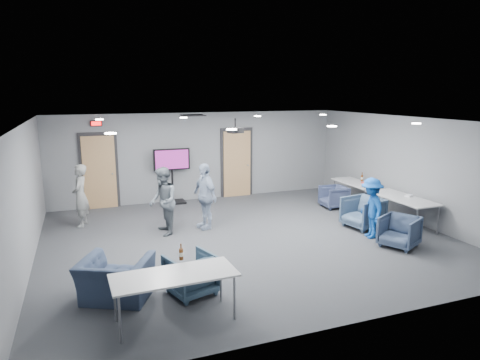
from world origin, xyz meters
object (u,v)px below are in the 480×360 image
object	(u,v)px
person_a	(80,196)
person_c	(205,196)
person_b	(163,201)
chair_right_c	(399,232)
bottle_front	(181,254)
person_d	(371,208)
chair_front_a	(191,274)
chair_right_b	(363,213)
table_front_left	(174,277)
projector	(235,130)
bottle_right	(362,178)
table_right_a	(356,184)
tv_stand	(172,173)
chair_front_b	(116,279)
chair_right_a	(334,197)
table_right_b	(402,199)

from	to	relation	value
person_a	person_c	world-z (taller)	person_c
person_b	chair_right_c	xyz separation A→B (m)	(4.64, -2.63, -0.46)
bottle_front	person_d	bearing A→B (deg)	18.10
chair_front_a	person_c	bearing A→B (deg)	-126.99
person_d	chair_right_b	bearing A→B (deg)	171.00
table_front_left	projector	distance (m)	5.02
bottle_right	projector	size ratio (longest dim) A/B	0.70
table_right_a	tv_stand	world-z (taller)	tv_stand
projector	person_d	bearing A→B (deg)	-50.05
table_right_a	person_a	bearing A→B (deg)	83.36
tv_stand	chair_right_b	bearing A→B (deg)	-45.59
person_a	person_c	size ratio (longest dim) A/B	0.96
tv_stand	projector	size ratio (longest dim) A/B	4.39
chair_front_b	tv_stand	distance (m)	6.17
chair_right_a	table_right_a	bearing A→B (deg)	79.65
chair_right_c	projector	xyz separation A→B (m)	(-2.80, 2.72, 2.06)
chair_front_b	bottle_front	xyz separation A→B (m)	(0.97, -0.49, 0.48)
chair_front_b	table_right_b	size ratio (longest dim) A/B	0.56
person_c	bottle_right	distance (m)	4.95
person_c	chair_right_b	bearing A→B (deg)	54.92
person_c	tv_stand	world-z (taller)	tv_stand
chair_front_a	projector	bearing A→B (deg)	-138.34
bottle_right	table_right_b	bearing A→B (deg)	-96.99
person_d	chair_right_a	size ratio (longest dim) A/B	2.00
chair_front_b	bottle_right	distance (m)	8.14
person_a	bottle_right	world-z (taller)	person_a
table_right_b	projector	distance (m)	4.52
person_d	chair_front_b	size ratio (longest dim) A/B	1.31
person_b	chair_right_a	size ratio (longest dim) A/B	2.30
person_d	chair_right_c	bearing A→B (deg)	29.23
chair_front_b	chair_front_a	bearing A→B (deg)	-163.59
table_right_b	bottle_front	bearing A→B (deg)	108.56
chair_right_b	bottle_right	world-z (taller)	bottle_right
table_front_left	projector	size ratio (longest dim) A/B	4.81
table_right_a	table_front_left	bearing A→B (deg)	125.17
table_front_left	bottle_right	world-z (taller)	bottle_right
person_c	chair_front_b	xyz separation A→B (m)	(-2.38, -3.10, -0.47)
person_b	chair_right_a	distance (m)	5.15
chair_front_a	table_right_b	size ratio (longest dim) A/B	0.39
chair_front_a	person_b	bearing A→B (deg)	-109.74
person_d	tv_stand	bearing A→B (deg)	-128.04
bottle_front	bottle_right	world-z (taller)	bottle_right
chair_front_a	bottle_right	distance (m)	7.21
table_front_left	bottle_right	size ratio (longest dim) A/B	6.84
table_front_left	bottle_right	bearing A→B (deg)	32.87
person_a	bottle_front	world-z (taller)	person_a
bottle_front	table_front_left	bearing A→B (deg)	-113.62
person_b	bottle_front	world-z (taller)	person_b
person_d	chair_front_a	xyz separation A→B (m)	(-4.58, -1.30, -0.36)
table_front_left	tv_stand	bearing A→B (deg)	76.67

